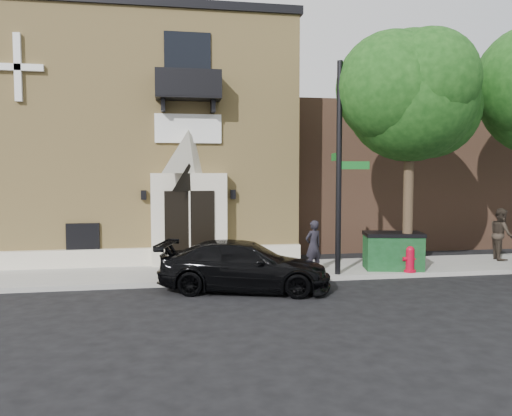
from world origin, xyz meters
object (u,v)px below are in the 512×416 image
Objects in this scene: fire_hydrant at (410,259)px; dumpster at (393,250)px; street_sign at (339,168)px; pedestrian_near at (313,246)px; black_sedan at (245,266)px; pedestrian_far at (501,234)px.

dumpster is (-0.32, 0.57, 0.21)m from fire_hydrant.
street_sign reaches higher than fire_hydrant.
fire_hydrant is at bearing 146.18° from pedestrian_near.
pedestrian_far is (9.98, 2.56, 0.40)m from black_sedan.
black_sedan is 5.64m from fire_hydrant.
pedestrian_near is 7.54m from pedestrian_far.
fire_hydrant is at bearing -65.02° from black_sedan.
pedestrian_near is (-2.74, 0.07, 0.21)m from dumpster.
black_sedan is at bearing 120.30° from pedestrian_far.
pedestrian_far is at bearing -60.43° from black_sedan.
pedestrian_near reaches higher than black_sedan.
pedestrian_near reaches higher than dumpster.
street_sign is 3.21× the size of dumpster.
black_sedan is at bearing -170.19° from fire_hydrant.
dumpster is (2.06, 0.45, -2.73)m from street_sign.
pedestrian_near is (-3.06, 0.64, 0.42)m from fire_hydrant.
pedestrian_far is at bearing 17.89° from street_sign.
street_sign is 3.78m from fire_hydrant.
dumpster is at bearing 118.21° from pedestrian_far.
fire_hydrant is (2.38, -0.12, -2.94)m from street_sign.
street_sign is 2.66m from pedestrian_near.
pedestrian_far reaches higher than pedestrian_near.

